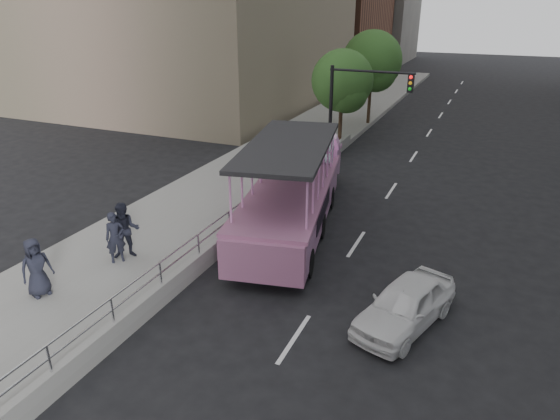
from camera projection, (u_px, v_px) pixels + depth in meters
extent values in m
plane|color=black|center=(288.00, 292.00, 15.09)|extent=(160.00, 160.00, 0.00)
cube|color=gray|center=(260.00, 169.00, 25.60)|extent=(5.50, 80.00, 0.30)
cube|color=#969691|center=(229.00, 234.00, 17.74)|extent=(0.24, 30.00, 0.36)
cylinder|color=silver|center=(49.00, 359.00, 10.78)|extent=(0.07, 0.07, 0.70)
cylinder|color=silver|center=(112.00, 310.00, 12.47)|extent=(0.07, 0.07, 0.70)
cylinder|color=silver|center=(160.00, 273.00, 14.16)|extent=(0.07, 0.07, 0.70)
cylinder|color=silver|center=(198.00, 244.00, 15.85)|extent=(0.07, 0.07, 0.70)
cylinder|color=silver|center=(229.00, 221.00, 17.53)|extent=(0.07, 0.07, 0.70)
cylinder|color=silver|center=(254.00, 201.00, 19.22)|extent=(0.07, 0.07, 0.70)
cylinder|color=silver|center=(275.00, 185.00, 20.91)|extent=(0.07, 0.07, 0.70)
cylinder|color=silver|center=(293.00, 171.00, 22.60)|extent=(0.07, 0.07, 0.70)
cylinder|color=silver|center=(309.00, 159.00, 24.29)|extent=(0.07, 0.07, 0.70)
cylinder|color=silver|center=(322.00, 149.00, 25.98)|extent=(0.07, 0.07, 0.70)
cylinder|color=silver|center=(229.00, 221.00, 17.53)|extent=(0.06, 22.00, 0.06)
cylinder|color=silver|center=(228.00, 212.00, 17.41)|extent=(0.06, 22.00, 0.06)
cylinder|color=black|center=(238.00, 256.00, 16.27)|extent=(0.54, 0.99, 0.93)
cylinder|color=black|center=(307.00, 263.00, 15.83)|extent=(0.54, 0.99, 0.93)
cylinder|color=black|center=(260.00, 220.00, 18.89)|extent=(0.54, 0.99, 0.93)
cylinder|color=black|center=(319.00, 226.00, 18.45)|extent=(0.54, 0.99, 0.93)
cylinder|color=black|center=(276.00, 193.00, 21.51)|extent=(0.54, 0.99, 0.93)
cylinder|color=black|center=(329.00, 198.00, 21.07)|extent=(0.54, 0.99, 0.93)
cube|color=#EF97DB|center=(290.00, 206.00, 18.63)|extent=(4.24, 8.86, 1.30)
cube|color=#EF97DB|center=(311.00, 161.00, 23.02)|extent=(2.93, 2.67, 1.62)
cylinder|color=#EF97DB|center=(314.00, 149.00, 23.69)|extent=(2.54, 1.20, 2.44)
cube|color=#A9628C|center=(262.00, 262.00, 14.65)|extent=(2.62, 0.87, 1.30)
cube|color=#A9628C|center=(290.00, 188.00, 18.35)|extent=(4.42, 9.19, 0.12)
cube|color=black|center=(289.00, 145.00, 17.30)|extent=(4.06, 7.26, 0.15)
cube|color=#9DAFB9|center=(305.00, 149.00, 20.96)|extent=(2.38, 0.68, 1.09)
cube|color=#EF97DB|center=(307.00, 153.00, 21.50)|extent=(2.45, 1.47, 0.52)
imported|color=white|center=(405.00, 304.00, 13.36)|extent=(2.59, 4.00, 1.27)
imported|color=#222431|center=(115.00, 237.00, 15.96)|extent=(0.71, 0.74, 1.71)
imported|color=#222431|center=(125.00, 231.00, 16.20)|extent=(1.17, 1.14, 1.90)
imported|color=#222431|center=(36.00, 267.00, 14.11)|extent=(0.83, 1.01, 1.77)
cylinder|color=black|center=(299.00, 164.00, 22.87)|extent=(0.08, 0.08, 2.43)
cube|color=#0B1651|center=(300.00, 143.00, 22.47)|extent=(0.16, 0.59, 0.87)
cube|color=white|center=(300.00, 143.00, 22.46)|extent=(0.10, 0.38, 0.53)
cylinder|color=black|center=(330.00, 117.00, 25.71)|extent=(0.18, 0.18, 5.20)
cylinder|color=black|center=(372.00, 71.00, 24.04)|extent=(4.20, 0.12, 0.12)
cube|color=black|center=(411.00, 83.00, 23.51)|extent=(0.28, 0.22, 0.85)
sphere|color=red|center=(411.00, 77.00, 23.28)|extent=(0.16, 0.16, 0.16)
cylinder|color=#3C271B|center=(340.00, 123.00, 29.26)|extent=(0.22, 0.22, 3.08)
sphere|color=#346126|center=(342.00, 81.00, 28.32)|extent=(3.52, 3.52, 3.52)
sphere|color=#346126|center=(347.00, 92.00, 28.13)|extent=(2.42, 2.42, 2.42)
cylinder|color=#3C271B|center=(369.00, 102.00, 34.18)|extent=(0.22, 0.22, 3.47)
sphere|color=#346126|center=(372.00, 61.00, 33.12)|extent=(3.97, 3.97, 3.97)
sphere|color=#346126|center=(376.00, 71.00, 32.96)|extent=(2.73, 2.73, 2.73)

